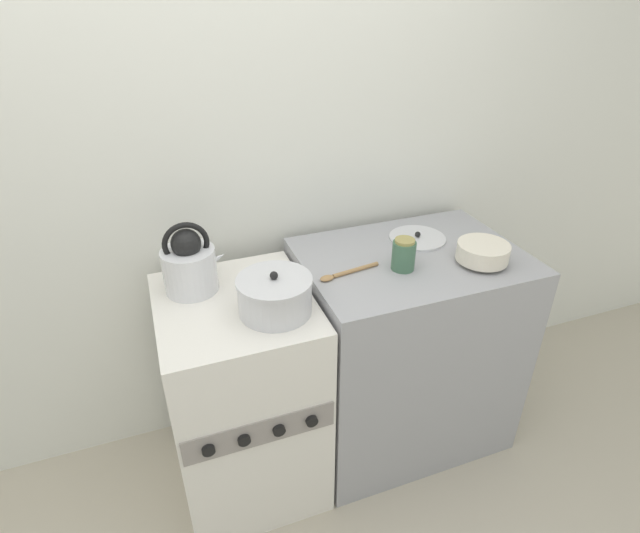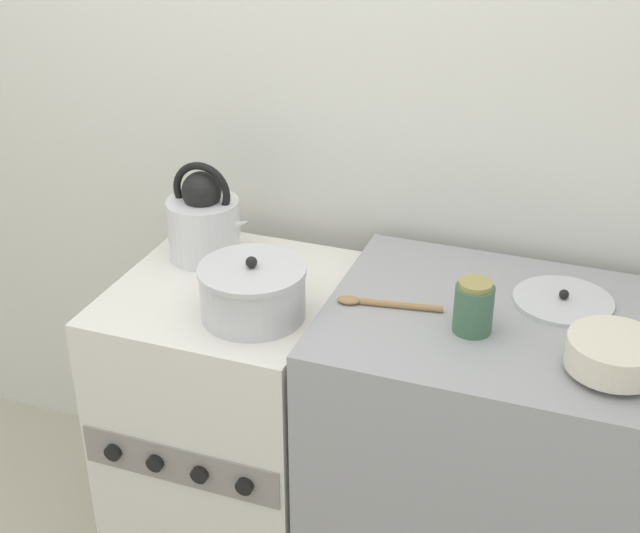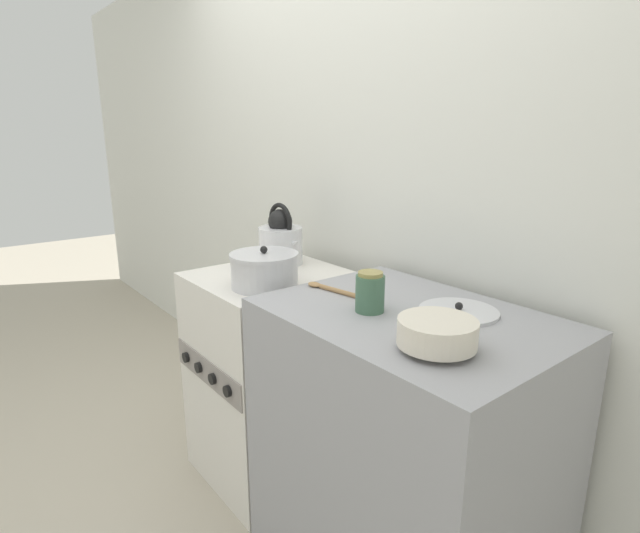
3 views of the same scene
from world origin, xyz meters
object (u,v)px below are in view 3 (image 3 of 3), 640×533
cooking_pot (264,270)px  enamel_bowl (437,333)px  stove (274,375)px  storage_jar (370,292)px  loose_pot_lid (459,311)px  kettle (281,240)px

cooking_pot → enamel_bowl: (0.83, -0.02, 0.02)m
stove → cooking_pot: cooking_pot is taller
storage_jar → loose_pot_lid: bearing=48.0°
kettle → enamel_bowl: (1.08, -0.26, -0.02)m
stove → loose_pot_lid: 0.98m
stove → kettle: size_ratio=3.34×
cooking_pot → stove: bearing=138.9°
storage_jar → stove: bearing=174.7°
stove → kettle: (-0.12, 0.14, 0.56)m
storage_jar → loose_pot_lid: storage_jar is taller
cooking_pot → enamel_bowl: bearing=-1.2°
stove → kettle: bearing=132.3°
kettle → loose_pot_lid: kettle is taller
stove → loose_pot_lid: size_ratio=3.81×
cooking_pot → storage_jar: size_ratio=2.08×
stove → storage_jar: bearing=-5.3°
kettle → cooking_pot: 0.35m
cooking_pot → storage_jar: 0.52m
kettle → storage_jar: (0.77, -0.20, -0.01)m
cooking_pot → storage_jar: (0.52, 0.05, 0.03)m
stove → loose_pot_lid: (0.83, 0.14, 0.50)m
kettle → cooking_pot: kettle is taller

